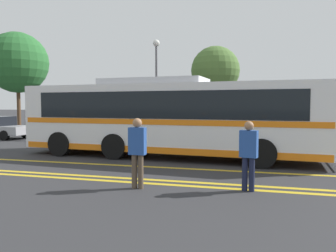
{
  "coord_description": "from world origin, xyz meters",
  "views": [
    {
      "loc": [
        3.02,
        -12.85,
        2.12
      ],
      "look_at": [
        -0.32,
        -0.11,
        1.26
      ],
      "focal_mm": 35.0,
      "sensor_mm": 36.0,
      "label": 1
    }
  ],
  "objects_px": {
    "pedestrian_1": "(249,151)",
    "tree_2": "(17,63)",
    "street_lamp": "(156,72)",
    "tree_1": "(215,71)",
    "parked_car_2": "(219,132)",
    "transit_bus": "(168,116)",
    "pedestrian_2": "(137,148)",
    "parked_car_1": "(95,129)"
  },
  "relations": [
    {
      "from": "transit_bus",
      "to": "pedestrian_1",
      "type": "distance_m",
      "value": 5.65
    },
    {
      "from": "pedestrian_1",
      "to": "tree_2",
      "type": "distance_m",
      "value": 22.73
    },
    {
      "from": "pedestrian_2",
      "to": "tree_1",
      "type": "relative_size",
      "value": 0.29
    },
    {
      "from": "street_lamp",
      "to": "tree_1",
      "type": "relative_size",
      "value": 1.01
    },
    {
      "from": "street_lamp",
      "to": "tree_2",
      "type": "bearing_deg",
      "value": 171.12
    },
    {
      "from": "tree_1",
      "to": "transit_bus",
      "type": "bearing_deg",
      "value": -94.09
    },
    {
      "from": "tree_1",
      "to": "street_lamp",
      "type": "bearing_deg",
      "value": -138.33
    },
    {
      "from": "tree_1",
      "to": "tree_2",
      "type": "xyz_separation_m",
      "value": [
        -15.14,
        -1.15,
        0.9
      ]
    },
    {
      "from": "transit_bus",
      "to": "street_lamp",
      "type": "relative_size",
      "value": 2.01
    },
    {
      "from": "tree_1",
      "to": "parked_car_2",
      "type": "bearing_deg",
      "value": -81.42
    },
    {
      "from": "tree_1",
      "to": "tree_2",
      "type": "height_order",
      "value": "tree_2"
    },
    {
      "from": "transit_bus",
      "to": "tree_2",
      "type": "xyz_separation_m",
      "value": [
        -14.41,
        9.04,
        3.71
      ]
    },
    {
      "from": "transit_bus",
      "to": "parked_car_1",
      "type": "distance_m",
      "value": 7.03
    },
    {
      "from": "parked_car_1",
      "to": "street_lamp",
      "type": "bearing_deg",
      "value": -46.62
    },
    {
      "from": "parked_car_1",
      "to": "pedestrian_2",
      "type": "relative_size",
      "value": 2.68
    },
    {
      "from": "parked_car_1",
      "to": "pedestrian_1",
      "type": "relative_size",
      "value": 2.78
    },
    {
      "from": "parked_car_2",
      "to": "tree_1",
      "type": "distance_m",
      "value": 6.9
    },
    {
      "from": "transit_bus",
      "to": "pedestrian_2",
      "type": "bearing_deg",
      "value": 10.49
    },
    {
      "from": "street_lamp",
      "to": "pedestrian_2",
      "type": "bearing_deg",
      "value": -75.49
    },
    {
      "from": "pedestrian_2",
      "to": "street_lamp",
      "type": "relative_size",
      "value": 0.29
    },
    {
      "from": "tree_2",
      "to": "tree_1",
      "type": "bearing_deg",
      "value": 4.36
    },
    {
      "from": "pedestrian_1",
      "to": "street_lamp",
      "type": "distance_m",
      "value": 13.55
    },
    {
      "from": "transit_bus",
      "to": "parked_car_1",
      "type": "height_order",
      "value": "transit_bus"
    },
    {
      "from": "transit_bus",
      "to": "pedestrian_1",
      "type": "height_order",
      "value": "transit_bus"
    },
    {
      "from": "pedestrian_1",
      "to": "parked_car_1",
      "type": "bearing_deg",
      "value": 147.67
    },
    {
      "from": "parked_car_1",
      "to": "parked_car_2",
      "type": "relative_size",
      "value": 1.03
    },
    {
      "from": "parked_car_2",
      "to": "street_lamp",
      "type": "distance_m",
      "value": 6.11
    },
    {
      "from": "parked_car_2",
      "to": "tree_1",
      "type": "height_order",
      "value": "tree_1"
    },
    {
      "from": "street_lamp",
      "to": "tree_1",
      "type": "distance_m",
      "value": 4.51
    },
    {
      "from": "street_lamp",
      "to": "parked_car_2",
      "type": "bearing_deg",
      "value": -32.77
    },
    {
      "from": "pedestrian_2",
      "to": "street_lamp",
      "type": "distance_m",
      "value": 13.01
    },
    {
      "from": "pedestrian_1",
      "to": "tree_2",
      "type": "bearing_deg",
      "value": 155.77
    },
    {
      "from": "parked_car_2",
      "to": "pedestrian_2",
      "type": "xyz_separation_m",
      "value": [
        -1.06,
        -9.5,
        0.32
      ]
    },
    {
      "from": "transit_bus",
      "to": "pedestrian_2",
      "type": "height_order",
      "value": "transit_bus"
    },
    {
      "from": "parked_car_2",
      "to": "pedestrian_2",
      "type": "height_order",
      "value": "pedestrian_2"
    },
    {
      "from": "tree_2",
      "to": "transit_bus",
      "type": "bearing_deg",
      "value": -32.1
    },
    {
      "from": "transit_bus",
      "to": "tree_2",
      "type": "relative_size",
      "value": 1.62
    },
    {
      "from": "parked_car_1",
      "to": "tree_2",
      "type": "xyz_separation_m",
      "value": [
        -8.96,
        4.7,
        4.61
      ]
    },
    {
      "from": "tree_2",
      "to": "parked_car_1",
      "type": "bearing_deg",
      "value": -27.65
    },
    {
      "from": "transit_bus",
      "to": "pedestrian_1",
      "type": "relative_size",
      "value": 7.24
    },
    {
      "from": "street_lamp",
      "to": "tree_1",
      "type": "xyz_separation_m",
      "value": [
        3.36,
        2.99,
        0.29
      ]
    },
    {
      "from": "pedestrian_1",
      "to": "parked_car_2",
      "type": "bearing_deg",
      "value": 113.76
    }
  ]
}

